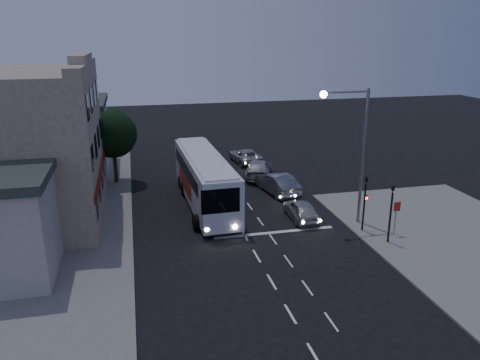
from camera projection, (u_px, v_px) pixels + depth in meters
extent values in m
plane|color=black|center=(252.00, 249.00, 28.15)|extent=(120.00, 120.00, 0.00)
cube|color=slate|center=(44.00, 217.00, 32.75)|extent=(12.00, 50.00, 0.12)
cube|color=silver|center=(315.00, 356.00, 18.87)|extent=(0.12, 1.60, 0.01)
cube|color=silver|center=(290.00, 314.00, 21.65)|extent=(0.12, 1.60, 0.01)
cube|color=silver|center=(272.00, 282.00, 24.44)|extent=(0.12, 1.60, 0.01)
cube|color=silver|center=(257.00, 256.00, 27.22)|extent=(0.12, 1.60, 0.01)
cube|color=silver|center=(245.00, 235.00, 30.01)|extent=(0.12, 1.60, 0.01)
cube|color=silver|center=(235.00, 218.00, 32.79)|extent=(0.12, 1.60, 0.01)
cube|color=silver|center=(226.00, 203.00, 35.58)|extent=(0.12, 1.60, 0.01)
cube|color=silver|center=(219.00, 191.00, 38.36)|extent=(0.12, 1.60, 0.01)
cube|color=silver|center=(213.00, 180.00, 41.15)|extent=(0.12, 1.60, 0.01)
cube|color=silver|center=(207.00, 171.00, 43.93)|extent=(0.12, 1.60, 0.01)
cube|color=silver|center=(331.00, 322.00, 21.07)|extent=(0.10, 1.50, 0.01)
cube|color=silver|center=(307.00, 288.00, 23.86)|extent=(0.10, 1.50, 0.01)
cube|color=silver|center=(288.00, 261.00, 26.64)|extent=(0.10, 1.50, 0.01)
cube|color=silver|center=(273.00, 239.00, 29.42)|extent=(0.10, 1.50, 0.01)
cube|color=silver|center=(260.00, 221.00, 32.21)|extent=(0.10, 1.50, 0.01)
cube|color=silver|center=(250.00, 206.00, 34.99)|extent=(0.10, 1.50, 0.01)
cube|color=silver|center=(241.00, 193.00, 37.78)|extent=(0.10, 1.50, 0.01)
cube|color=silver|center=(233.00, 182.00, 40.56)|extent=(0.10, 1.50, 0.01)
cube|color=silver|center=(226.00, 173.00, 43.35)|extent=(0.10, 1.50, 0.01)
cube|color=silver|center=(220.00, 164.00, 46.13)|extent=(0.10, 1.50, 0.01)
cube|color=silver|center=(274.00, 232.00, 30.44)|extent=(8.00, 0.35, 0.01)
cube|color=white|center=(205.00, 179.00, 34.63)|extent=(3.05, 12.72, 3.37)
cube|color=white|center=(204.00, 156.00, 34.11)|extent=(2.62, 12.29, 0.19)
cube|color=black|center=(221.00, 201.00, 28.66)|extent=(2.43, 0.21, 1.58)
cube|color=black|center=(221.00, 167.00, 35.20)|extent=(0.39, 10.53, 0.95)
cube|color=black|center=(186.00, 169.00, 34.63)|extent=(0.39, 10.53, 0.95)
cube|color=#AA2811|center=(220.00, 180.00, 36.04)|extent=(0.23, 5.79, 1.47)
cube|color=#AA2811|center=(185.00, 182.00, 35.47)|extent=(0.23, 5.79, 1.47)
cylinder|color=black|center=(196.00, 222.00, 30.71)|extent=(0.40, 1.07, 1.05)
cylinder|color=black|center=(235.00, 219.00, 31.27)|extent=(0.40, 1.07, 1.05)
cylinder|color=black|center=(184.00, 189.00, 37.26)|extent=(0.40, 1.07, 1.05)
cylinder|color=black|center=(216.00, 186.00, 37.83)|extent=(0.40, 1.07, 1.05)
cylinder|color=black|center=(181.00, 182.00, 38.92)|extent=(0.40, 1.07, 1.05)
cylinder|color=black|center=(212.00, 180.00, 39.49)|extent=(0.40, 1.07, 1.05)
cylinder|color=#FFF2CC|center=(207.00, 230.00, 28.94)|extent=(0.28, 0.06, 0.27)
cylinder|color=#FFF2CC|center=(235.00, 227.00, 29.32)|extent=(0.28, 0.06, 0.27)
imported|color=#BBBBBB|center=(301.00, 210.00, 32.43)|extent=(1.70, 4.10, 1.39)
imported|color=gray|center=(277.00, 183.00, 37.58)|extent=(2.66, 5.26, 1.66)
imported|color=#BCBCBC|center=(259.00, 168.00, 41.90)|extent=(3.79, 5.71, 1.54)
imported|color=#ACACAC|center=(245.00, 156.00, 46.56)|extent=(2.87, 5.14, 1.36)
cylinder|color=black|center=(364.00, 207.00, 30.01)|extent=(0.12, 0.12, 3.20)
imported|color=black|center=(367.00, 177.00, 29.39)|extent=(0.15, 0.18, 0.90)
cube|color=black|center=(366.00, 198.00, 29.63)|extent=(0.25, 0.12, 0.30)
cube|color=#FF0C0C|center=(367.00, 198.00, 29.57)|extent=(0.16, 0.02, 0.18)
cylinder|color=black|center=(390.00, 218.00, 28.31)|extent=(0.12, 0.12, 3.20)
imported|color=black|center=(393.00, 186.00, 27.69)|extent=(0.18, 0.15, 0.90)
cylinder|color=slate|center=(395.00, 219.00, 29.63)|extent=(0.06, 0.06, 2.00)
cube|color=red|center=(397.00, 207.00, 29.30)|extent=(0.45, 0.03, 0.60)
cylinder|color=slate|center=(363.00, 158.00, 30.52)|extent=(0.20, 0.20, 9.00)
cylinder|color=slate|center=(346.00, 92.00, 28.89)|extent=(3.00, 0.12, 0.12)
sphere|color=#FFBF59|center=(324.00, 94.00, 28.60)|extent=(0.44, 0.44, 0.44)
cube|color=#84715D|center=(19.00, 148.00, 31.00)|extent=(10.00, 12.00, 10.00)
cube|color=#84715D|center=(82.00, 66.00, 30.38)|extent=(1.00, 12.00, 0.50)
cube|color=#84715D|center=(81.00, 58.00, 30.23)|extent=(1.00, 6.00, 0.50)
cube|color=maroon|center=(100.00, 172.00, 32.70)|extent=(0.15, 12.00, 0.50)
cube|color=black|center=(97.00, 205.00, 28.76)|extent=(0.06, 1.30, 1.50)
cube|color=black|center=(100.00, 189.00, 31.54)|extent=(0.06, 1.30, 1.50)
cube|color=black|center=(102.00, 177.00, 34.33)|extent=(0.06, 1.30, 1.50)
cube|color=black|center=(104.00, 166.00, 37.11)|extent=(0.06, 1.30, 1.50)
cube|color=black|center=(93.00, 158.00, 27.85)|extent=(0.06, 1.30, 1.50)
cube|color=black|center=(96.00, 146.00, 30.64)|extent=(0.06, 1.30, 1.50)
cube|color=black|center=(98.00, 137.00, 33.42)|extent=(0.06, 1.30, 1.50)
cube|color=black|center=(100.00, 128.00, 36.20)|extent=(0.06, 1.30, 1.50)
cube|color=black|center=(88.00, 107.00, 26.94)|extent=(0.06, 1.30, 1.50)
cube|color=black|center=(91.00, 100.00, 29.73)|extent=(0.06, 1.30, 1.50)
cube|color=black|center=(94.00, 94.00, 32.51)|extent=(0.06, 1.30, 1.50)
cube|color=black|center=(97.00, 89.00, 35.29)|extent=(0.06, 1.30, 1.50)
cube|color=#A5A29C|center=(56.00, 139.00, 42.86)|extent=(9.00, 9.00, 6.00)
cube|color=#303C36|center=(51.00, 103.00, 41.87)|extent=(9.40, 9.40, 0.50)
cylinder|color=black|center=(115.00, 166.00, 39.85)|extent=(0.32, 0.32, 2.80)
sphere|color=black|center=(113.00, 134.00, 39.00)|extent=(4.00, 4.00, 4.00)
sphere|color=black|center=(115.00, 124.00, 39.38)|extent=(2.60, 2.60, 2.60)
sphere|color=black|center=(108.00, 131.00, 38.25)|extent=(2.40, 2.40, 2.40)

